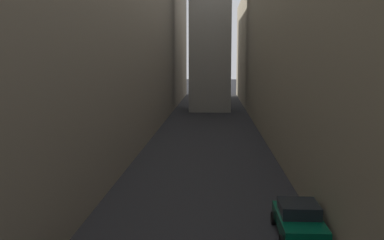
{
  "coord_description": "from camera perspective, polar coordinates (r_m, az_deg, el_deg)",
  "views": [
    {
      "loc": [
        0.68,
        4.45,
        7.69
      ],
      "look_at": [
        0.0,
        18.0,
        5.85
      ],
      "focal_mm": 42.06,
      "sensor_mm": 36.0,
      "label": 1
    }
  ],
  "objects": [
    {
      "name": "parked_car_right_far",
      "position": [
        20.6,
        13.4,
        -12.17
      ],
      "size": [
        2.03,
        4.13,
        1.49
      ],
      "rotation": [
        0.0,
        0.0,
        1.57
      ],
      "color": "#05472D",
      "rests_on": "ground"
    },
    {
      "name": "ground_plane",
      "position": [
        44.23,
        1.94,
        -2.32
      ],
      "size": [
        264.0,
        264.0,
        0.0
      ],
      "primitive_type": "plane",
      "color": "#232326"
    },
    {
      "name": "building_block_right",
      "position": [
        46.83,
        16.36,
        9.39
      ],
      "size": [
        11.87,
        108.0,
        18.64
      ],
      "primitive_type": "cube",
      "color": "gray",
      "rests_on": "ground"
    },
    {
      "name": "building_block_left",
      "position": [
        47.38,
        -12.96,
        10.93
      ],
      "size": [
        13.1,
        108.0,
        21.03
      ],
      "primitive_type": "cube",
      "color": "#756B5B",
      "rests_on": "ground"
    }
  ]
}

